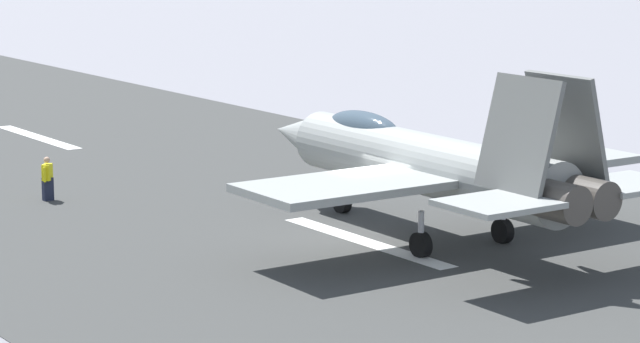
{
  "coord_description": "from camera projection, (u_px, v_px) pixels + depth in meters",
  "views": [
    {
      "loc": [
        -33.16,
        24.86,
        9.94
      ],
      "look_at": [
        0.8,
        1.06,
        2.2
      ],
      "focal_mm": 77.1,
      "sensor_mm": 36.0,
      "label": 1
    }
  ],
  "objects": [
    {
      "name": "fighter_jet",
      "position": [
        427.0,
        162.0,
        42.47
      ],
      "size": [
        16.01,
        13.57,
        5.63
      ],
      "color": "#959996",
      "rests_on": "ground"
    },
    {
      "name": "runway_strip",
      "position": [
        363.0,
        241.0,
        42.53
      ],
      "size": [
        240.0,
        26.0,
        0.02
      ],
      "color": "#3B3C3B",
      "rests_on": "ground"
    },
    {
      "name": "ground_plane",
      "position": [
        363.0,
        241.0,
        42.55
      ],
      "size": [
        400.0,
        400.0,
        0.0
      ],
      "primitive_type": "plane",
      "color": "gray"
    },
    {
      "name": "crew_person",
      "position": [
        47.0,
        179.0,
        48.46
      ],
      "size": [
        0.55,
        0.5,
        1.58
      ],
      "color": "#1E2338",
      "rests_on": "ground"
    }
  ]
}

